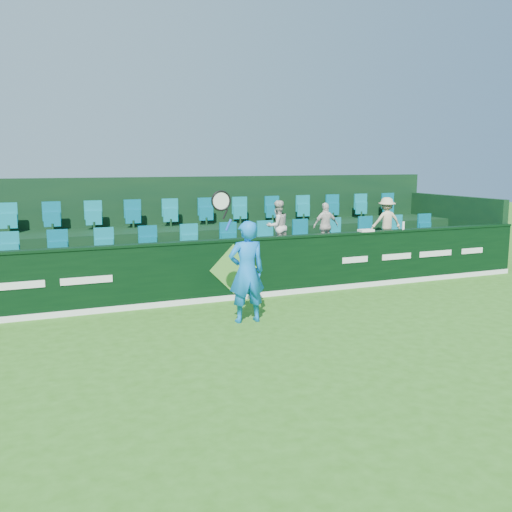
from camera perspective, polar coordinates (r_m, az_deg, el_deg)
name	(u,v)px	position (r m, az deg, el deg)	size (l,w,h in m)	color
ground	(320,355)	(9.20, 6.40, -9.78)	(60.00, 60.00, 0.00)	#316C19
sponsor_hoarding	(232,269)	(12.55, -2.42, -1.34)	(16.00, 0.25, 1.35)	black
stand_tier_front	(216,273)	(13.62, -4.03, -1.67)	(16.00, 2.00, 0.80)	black
stand_tier_back	(193,251)	(15.37, -6.31, 0.51)	(16.00, 1.80, 1.30)	black
stand_rear	(188,228)	(15.71, -6.81, 2.78)	(16.00, 4.10, 2.60)	black
seat_row_front	(210,241)	(13.88, -4.59, 1.46)	(13.50, 0.50, 0.60)	#0C7B89
seat_row_back	(189,215)	(15.54, -6.69, 4.13)	(13.50, 0.50, 0.60)	#0C7B89
tennis_player	(246,271)	(10.72, -0.97, -1.52)	(1.14, 0.49, 2.57)	blue
spectator_left	(278,226)	(14.08, 2.17, 2.98)	(0.62, 0.48, 1.28)	beige
spectator_middle	(326,226)	(14.70, 6.98, 3.01)	(0.69, 0.29, 1.18)	silver
spectator_right	(386,221)	(15.70, 12.90, 3.41)	(0.82, 0.47, 1.27)	beige
towel	(366,230)	(14.01, 10.94, 2.53)	(0.35, 0.23, 0.05)	white
drinks_bottle	(403,225)	(14.63, 14.52, 2.97)	(0.06, 0.06, 0.20)	white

